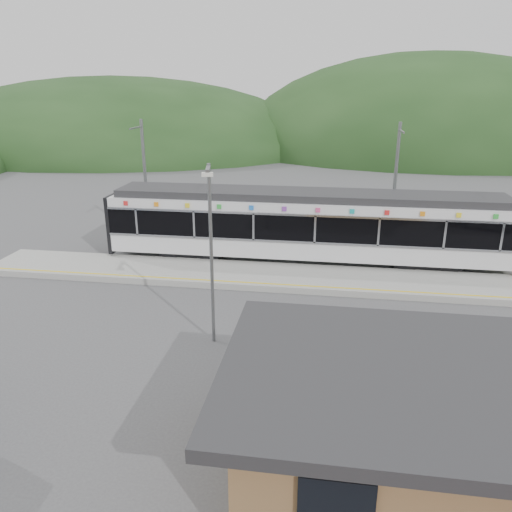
# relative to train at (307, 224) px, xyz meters

# --- Properties ---
(ground) EXTENTS (120.00, 120.00, 0.00)m
(ground) POSITION_rel_train_xyz_m (-2.48, -6.00, -2.06)
(ground) COLOR #4C4C4F
(ground) RESTS_ON ground
(hills) EXTENTS (146.00, 149.00, 26.00)m
(hills) POSITION_rel_train_xyz_m (3.71, -0.71, -2.06)
(hills) COLOR #1E3D19
(hills) RESTS_ON ground
(platform) EXTENTS (26.00, 3.20, 0.30)m
(platform) POSITION_rel_train_xyz_m (-2.48, -2.70, -1.91)
(platform) COLOR #9E9E99
(platform) RESTS_ON ground
(yellow_line) EXTENTS (26.00, 0.10, 0.01)m
(yellow_line) POSITION_rel_train_xyz_m (-2.48, -4.00, -1.76)
(yellow_line) COLOR yellow
(yellow_line) RESTS_ON platform
(train) EXTENTS (20.44, 3.01, 3.74)m
(train) POSITION_rel_train_xyz_m (0.00, 0.00, 0.00)
(train) COLOR black
(train) RESTS_ON ground
(catenary_mast_west) EXTENTS (0.18, 1.80, 7.00)m
(catenary_mast_west) POSITION_rel_train_xyz_m (-9.48, 2.56, 1.58)
(catenary_mast_west) COLOR slate
(catenary_mast_west) RESTS_ON ground
(catenary_mast_east) EXTENTS (0.18, 1.80, 7.00)m
(catenary_mast_east) POSITION_rel_train_xyz_m (4.52, 2.56, 1.58)
(catenary_mast_east) COLOR slate
(catenary_mast_east) RESTS_ON ground
(station_shelter) EXTENTS (9.20, 6.20, 3.00)m
(station_shelter) POSITION_rel_train_xyz_m (3.51, -15.00, -0.51)
(station_shelter) COLOR olive
(station_shelter) RESTS_ON ground
(lamp_post) EXTENTS (0.38, 1.15, 6.43)m
(lamp_post) POSITION_rel_train_xyz_m (-2.80, -9.13, 1.76)
(lamp_post) COLOR slate
(lamp_post) RESTS_ON ground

